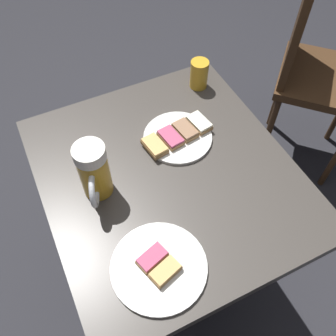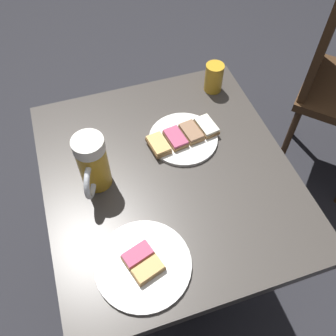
{
  "view_description": "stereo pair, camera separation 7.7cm",
  "coord_description": "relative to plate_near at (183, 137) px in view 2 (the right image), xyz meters",
  "views": [
    {
      "loc": [
        -0.25,
        -0.52,
        1.52
      ],
      "look_at": [
        0.0,
        0.0,
        0.74
      ],
      "focal_mm": 39.02,
      "sensor_mm": 36.0,
      "label": 1
    },
    {
      "loc": [
        -0.18,
        -0.54,
        1.52
      ],
      "look_at": [
        0.0,
        0.0,
        0.74
      ],
      "focal_mm": 39.02,
      "sensor_mm": 36.0,
      "label": 2
    }
  ],
  "objects": [
    {
      "name": "ground_plane",
      "position": [
        -0.08,
        -0.1,
        -0.73
      ],
      "size": [
        6.0,
        6.0,
        0.0
      ],
      "primitive_type": "plane",
      "color": "#28282D"
    },
    {
      "name": "beer_glass_small",
      "position": [
        0.16,
        0.17,
        0.04
      ],
      "size": [
        0.06,
        0.06,
        0.09
      ],
      "primitive_type": "cylinder",
      "color": "gold",
      "rests_on": "cafe_table"
    },
    {
      "name": "plate_far",
      "position": [
        -0.21,
        -0.33,
        -0.0
      ],
      "size": [
        0.22,
        0.22,
        0.03
      ],
      "color": "white",
      "rests_on": "cafe_table"
    },
    {
      "name": "beer_mug",
      "position": [
        -0.27,
        -0.07,
        0.07
      ],
      "size": [
        0.08,
        0.13,
        0.17
      ],
      "color": "gold",
      "rests_on": "cafe_table"
    },
    {
      "name": "cafe_table",
      "position": [
        -0.08,
        -0.1,
        -0.18
      ],
      "size": [
        0.66,
        0.73,
        0.72
      ],
      "color": "black",
      "rests_on": "ground_plane"
    },
    {
      "name": "plate_near",
      "position": [
        0.0,
        0.0,
        0.0
      ],
      "size": [
        0.21,
        0.2,
        0.03
      ],
      "color": "white",
      "rests_on": "cafe_table"
    }
  ]
}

